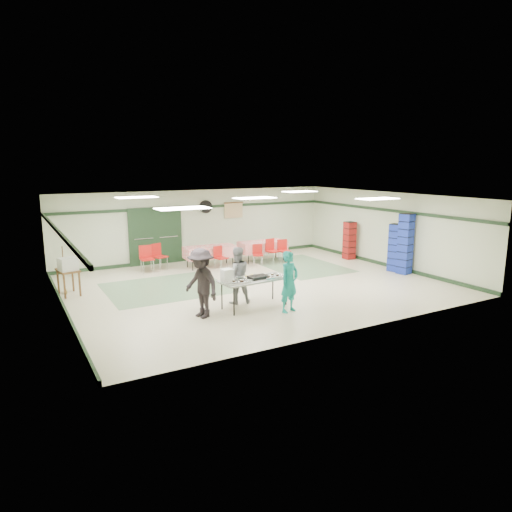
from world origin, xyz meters
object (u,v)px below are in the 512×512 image
volunteer_dark (201,283)px  broom (64,269)px  dining_table_a (263,246)px  crate_stack_red (349,241)px  chair_c (283,248)px  volunteer_grey (237,275)px  chair_d (220,255)px  crate_stack_blue_b (405,244)px  chair_loose_b (146,256)px  office_printer (68,264)px  chair_loose_a (158,254)px  printer_table (68,274)px  chair_a (272,248)px  volunteer_teal (289,282)px  crate_stack_blue_a (395,248)px  dining_table_b (210,251)px  serving_table (254,280)px  chair_b (258,253)px

volunteer_dark → broom: (-2.64, 3.92, -0.14)m
dining_table_a → crate_stack_red: bearing=-21.6°
chair_c → volunteer_grey: bearing=-130.3°
chair_d → crate_stack_blue_b: crate_stack_blue_b is taller
chair_loose_b → broom: (-2.80, -1.37, 0.14)m
chair_d → office_printer: (-5.08, -0.93, 0.41)m
chair_loose_a → chair_d: bearing=-52.7°
printer_table → chair_c: bearing=-2.5°
chair_a → crate_stack_blue_b: (3.06, -3.63, 0.46)m
volunteer_teal → dining_table_a: volunteer_teal is taller
volunteer_teal → crate_stack_blue_a: 5.97m
broom → volunteer_teal: bearing=-53.3°
volunteer_grey → printer_table: bearing=-26.6°
chair_a → printer_table: (-7.24, -0.79, 0.06)m
crate_stack_blue_a → dining_table_a: bearing=129.9°
volunteer_teal → chair_loose_a: size_ratio=1.67×
chair_loose_b → crate_stack_blue_b: crate_stack_blue_b is taller
volunteer_dark → dining_table_a: volunteer_dark is taller
volunteer_dark → crate_stack_blue_a: bearing=84.0°
dining_table_b → crate_stack_red: bearing=-10.8°
serving_table → crate_stack_red: size_ratio=1.30×
crate_stack_blue_a → crate_stack_blue_b: bearing=-90.0°
dining_table_a → broom: 7.33m
dining_table_a → chair_c: bearing=-42.1°
volunteer_dark → chair_loose_a: bearing=158.2°
crate_stack_blue_b → office_printer: crate_stack_blue_b is taller
crate_stack_blue_b → chair_c: bearing=125.1°
crate_stack_blue_b → broom: 10.84m
volunteer_grey → crate_stack_blue_a: crate_stack_blue_a is taller
crate_stack_blue_a → crate_stack_blue_b: crate_stack_blue_b is taller
chair_b → chair_loose_a: (-3.42, 1.06, 0.10)m
volunteer_grey → chair_a: (3.41, 3.83, -0.20)m
volunteer_dark → chair_d: 5.11m
crate_stack_red → office_printer: crate_stack_red is taller
volunteer_teal → chair_loose_a: volunteer_teal is taller
chair_a → chair_loose_a: chair_loose_a is taller
volunteer_teal → chair_d: 5.13m
dining_table_a → crate_stack_red: (3.13, -1.37, 0.17)m
dining_table_a → office_printer: bearing=-166.1°
chair_c → printer_table: 7.79m
dining_table_b → crate_stack_blue_b: size_ratio=0.91×
chair_c → printer_table: size_ratio=1.00×
volunteer_dark → chair_loose_b: 5.30m
chair_loose_b → crate_stack_blue_a: bearing=-25.9°
chair_d → chair_loose_b: bearing=144.6°
dining_table_b → chair_loose_b: (-2.25, 0.29, 0.00)m
crate_stack_blue_b → broom: bearing=163.3°
printer_table → chair_b: bearing=-1.6°
serving_table → chair_b: size_ratio=2.47×
office_printer → chair_a: bearing=-6.8°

